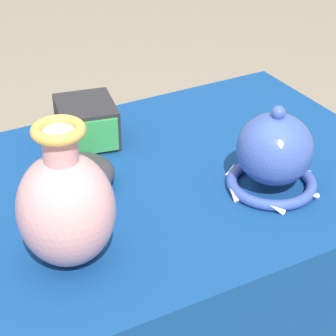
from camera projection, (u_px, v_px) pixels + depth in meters
The scene contains 5 objects.
display_table at pixel (103, 229), 1.28m from camera, with size 1.27×0.68×0.68m.
vase_tall_bulbous at pixel (66, 206), 1.05m from camera, with size 0.16×0.16×0.25m.
vase_dome_bell at pixel (274, 156), 1.25m from camera, with size 0.19×0.18×0.18m.
mosaic_tile_box at pixel (87, 122), 1.42m from camera, with size 0.15×0.16×0.09m.
bowl_shallow_charcoal at pixel (78, 174), 1.27m from camera, with size 0.14×0.14×0.06m, color #2D2D33.
Camera 1 is at (-0.38, -0.98, 1.39)m, focal length 70.00 mm.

